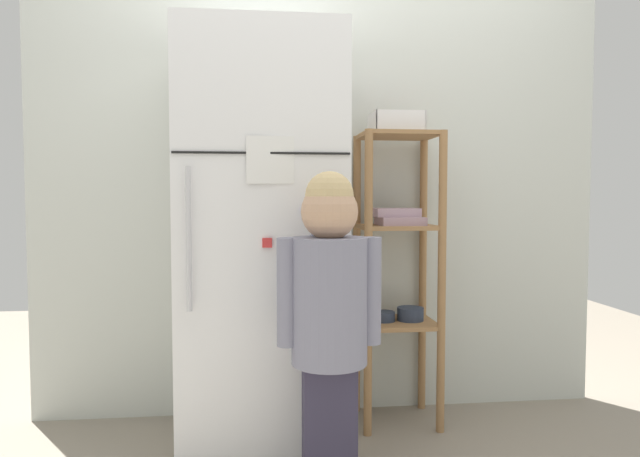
{
  "coord_description": "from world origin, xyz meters",
  "views": [
    {
      "loc": [
        -0.32,
        -2.35,
        1.03
      ],
      "look_at": [
        -0.05,
        0.02,
        0.9
      ],
      "focal_mm": 31.71,
      "sensor_mm": 36.0,
      "label": 1
    }
  ],
  "objects_px": {
    "pantry_shelf_unit": "(398,255)",
    "fruit_bin": "(395,125)",
    "child_standing": "(329,300)",
    "refrigerator": "(262,240)"
  },
  "relations": [
    {
      "from": "refrigerator",
      "to": "fruit_bin",
      "type": "bearing_deg",
      "value": 13.56
    },
    {
      "from": "child_standing",
      "to": "fruit_bin",
      "type": "relative_size",
      "value": 4.98
    },
    {
      "from": "child_standing",
      "to": "fruit_bin",
      "type": "height_order",
      "value": "fruit_bin"
    },
    {
      "from": "child_standing",
      "to": "pantry_shelf_unit",
      "type": "xyz_separation_m",
      "value": [
        0.39,
        0.59,
        0.09
      ]
    },
    {
      "from": "refrigerator",
      "to": "fruit_bin",
      "type": "height_order",
      "value": "refrigerator"
    },
    {
      "from": "pantry_shelf_unit",
      "to": "child_standing",
      "type": "bearing_deg",
      "value": -123.35
    },
    {
      "from": "refrigerator",
      "to": "child_standing",
      "type": "bearing_deg",
      "value": -63.83
    },
    {
      "from": "pantry_shelf_unit",
      "to": "fruit_bin",
      "type": "xyz_separation_m",
      "value": [
        -0.01,
        0.01,
        0.59
      ]
    },
    {
      "from": "refrigerator",
      "to": "pantry_shelf_unit",
      "type": "bearing_deg",
      "value": 12.2
    },
    {
      "from": "refrigerator",
      "to": "fruit_bin",
      "type": "relative_size",
      "value": 7.56
    }
  ]
}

